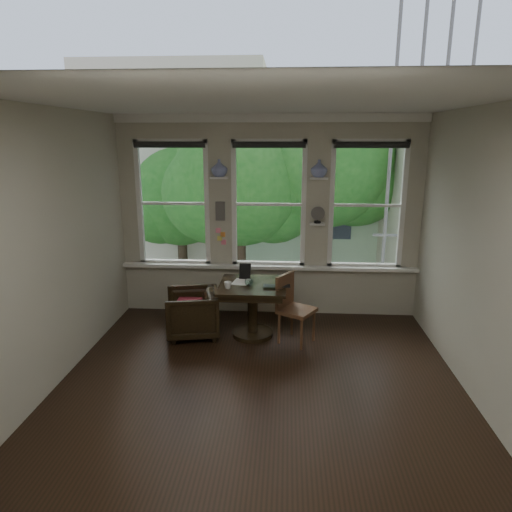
# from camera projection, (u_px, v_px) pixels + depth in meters

# --- Properties ---
(ground) EXTENTS (4.50, 4.50, 0.00)m
(ground) POSITION_uv_depth(u_px,v_px,m) (259.00, 384.00, 5.10)
(ground) COLOR black
(ground) RESTS_ON ground
(ceiling) EXTENTS (4.50, 4.50, 0.00)m
(ceiling) POSITION_uv_depth(u_px,v_px,m) (260.00, 102.00, 4.34)
(ceiling) COLOR silver
(ceiling) RESTS_ON ground
(wall_back) EXTENTS (4.50, 0.00, 4.50)m
(wall_back) POSITION_uv_depth(u_px,v_px,m) (269.00, 217.00, 6.89)
(wall_back) COLOR #B8B19D
(wall_back) RESTS_ON ground
(wall_front) EXTENTS (4.50, 0.00, 4.50)m
(wall_front) POSITION_uv_depth(u_px,v_px,m) (236.00, 355.00, 2.55)
(wall_front) COLOR #B8B19D
(wall_front) RESTS_ON ground
(wall_left) EXTENTS (0.00, 4.50, 4.50)m
(wall_left) POSITION_uv_depth(u_px,v_px,m) (50.00, 251.00, 4.87)
(wall_left) COLOR #B8B19D
(wall_left) RESTS_ON ground
(wall_right) EXTENTS (0.00, 4.50, 4.50)m
(wall_right) POSITION_uv_depth(u_px,v_px,m) (483.00, 258.00, 4.57)
(wall_right) COLOR #B8B19D
(wall_right) RESTS_ON ground
(window_left) EXTENTS (1.10, 0.12, 1.90)m
(window_left) POSITION_uv_depth(u_px,v_px,m) (174.00, 203.00, 6.94)
(window_left) COLOR white
(window_left) RESTS_ON ground
(window_center) EXTENTS (1.10, 0.12, 1.90)m
(window_center) POSITION_uv_depth(u_px,v_px,m) (269.00, 204.00, 6.84)
(window_center) COLOR white
(window_center) RESTS_ON ground
(window_right) EXTENTS (1.10, 0.12, 1.90)m
(window_right) POSITION_uv_depth(u_px,v_px,m) (367.00, 205.00, 6.74)
(window_right) COLOR white
(window_right) RESTS_ON ground
(shelf_left) EXTENTS (0.26, 0.16, 0.03)m
(shelf_left) POSITION_uv_depth(u_px,v_px,m) (219.00, 178.00, 6.69)
(shelf_left) COLOR white
(shelf_left) RESTS_ON ground
(shelf_right) EXTENTS (0.26, 0.16, 0.03)m
(shelf_right) POSITION_uv_depth(u_px,v_px,m) (319.00, 178.00, 6.59)
(shelf_right) COLOR white
(shelf_right) RESTS_ON ground
(intercom) EXTENTS (0.14, 0.06, 0.28)m
(intercom) POSITION_uv_depth(u_px,v_px,m) (220.00, 211.00, 6.85)
(intercom) COLOR #59544F
(intercom) RESTS_ON ground
(sticky_notes) EXTENTS (0.16, 0.01, 0.24)m
(sticky_notes) POSITION_uv_depth(u_px,v_px,m) (221.00, 234.00, 6.94)
(sticky_notes) COLOR pink
(sticky_notes) RESTS_ON ground
(desk_fan) EXTENTS (0.20, 0.20, 0.24)m
(desk_fan) POSITION_uv_depth(u_px,v_px,m) (317.00, 217.00, 6.72)
(desk_fan) COLOR #59544F
(desk_fan) RESTS_ON ground
(vase_left) EXTENTS (0.24, 0.24, 0.25)m
(vase_left) POSITION_uv_depth(u_px,v_px,m) (219.00, 168.00, 6.65)
(vase_left) COLOR white
(vase_left) RESTS_ON shelf_left
(vase_right) EXTENTS (0.24, 0.24, 0.25)m
(vase_right) POSITION_uv_depth(u_px,v_px,m) (319.00, 168.00, 6.56)
(vase_right) COLOR white
(vase_right) RESTS_ON shelf_right
(table) EXTENTS (0.90, 0.90, 0.75)m
(table) POSITION_uv_depth(u_px,v_px,m) (253.00, 310.00, 6.26)
(table) COLOR black
(table) RESTS_ON ground
(armchair_left) EXTENTS (0.84, 0.82, 0.65)m
(armchair_left) POSITION_uv_depth(u_px,v_px,m) (192.00, 313.00, 6.28)
(armchair_left) COLOR black
(armchair_left) RESTS_ON ground
(cushion_red) EXTENTS (0.45, 0.45, 0.06)m
(cushion_red) POSITION_uv_depth(u_px,v_px,m) (192.00, 305.00, 6.25)
(cushion_red) COLOR maroon
(cushion_red) RESTS_ON armchair_left
(side_chair_right) EXTENTS (0.58, 0.58, 0.92)m
(side_chair_right) POSITION_uv_depth(u_px,v_px,m) (297.00, 310.00, 6.04)
(side_chair_right) COLOR #4A2B1A
(side_chair_right) RESTS_ON ground
(laptop) EXTENTS (0.36, 0.24, 0.03)m
(laptop) POSITION_uv_depth(u_px,v_px,m) (277.00, 288.00, 5.97)
(laptop) COLOR black
(laptop) RESTS_ON table
(mug) EXTENTS (0.12, 0.12, 0.09)m
(mug) POSITION_uv_depth(u_px,v_px,m) (228.00, 285.00, 5.98)
(mug) COLOR white
(mug) RESTS_ON table
(drinking_glass) EXTENTS (0.12, 0.12, 0.09)m
(drinking_glass) POSITION_uv_depth(u_px,v_px,m) (249.00, 283.00, 6.08)
(drinking_glass) COLOR white
(drinking_glass) RESTS_ON table
(tablet) EXTENTS (0.17, 0.09, 0.22)m
(tablet) POSITION_uv_depth(u_px,v_px,m) (245.00, 271.00, 6.37)
(tablet) COLOR black
(tablet) RESTS_ON table
(papers) EXTENTS (0.27, 0.33, 0.00)m
(papers) POSITION_uv_depth(u_px,v_px,m) (241.00, 282.00, 6.26)
(papers) COLOR silver
(papers) RESTS_ON table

